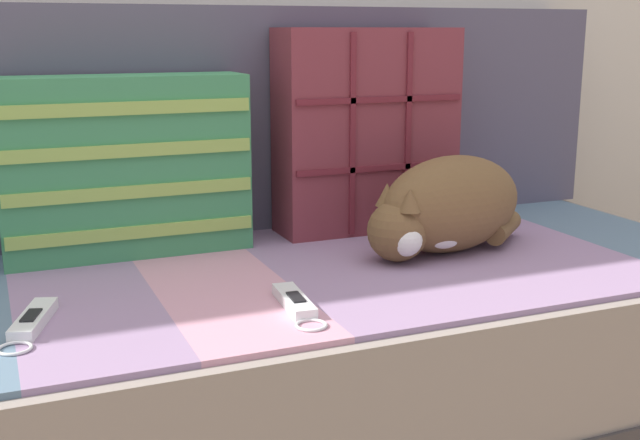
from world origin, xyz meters
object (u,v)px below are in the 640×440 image
sleeping_cat (445,208)px  game_remote_far (295,303)px  game_remote_near (32,321)px  throw_pillow_quilted (367,131)px  couch (269,376)px  throw_pillow_striped (125,166)px

sleeping_cat → game_remote_far: 0.44m
game_remote_near → game_remote_far: size_ratio=1.03×
sleeping_cat → throw_pillow_quilted: bearing=103.0°
sleeping_cat → game_remote_near: bearing=-171.3°
throw_pillow_quilted → game_remote_far: throw_pillow_quilted is taller
throw_pillow_quilted → game_remote_near: 0.84m
couch → throw_pillow_quilted: size_ratio=4.41×
couch → sleeping_cat: bearing=-6.3°
game_remote_near → game_remote_far: same height
sleeping_cat → throw_pillow_striped: bearing=157.3°
couch → game_remote_near: 0.51m
throw_pillow_quilted → game_remote_far: (-0.34, -0.44, -0.21)m
throw_pillow_quilted → game_remote_far: bearing=-127.6°
couch → throw_pillow_striped: (-0.22, 0.20, 0.40)m
throw_pillow_striped → sleeping_cat: size_ratio=1.19×
throw_pillow_quilted → game_remote_near: throw_pillow_quilted is taller
throw_pillow_striped → game_remote_near: (-0.21, -0.36, -0.17)m
couch → game_remote_near: bearing=-159.5°
throw_pillow_striped → game_remote_near: bearing=-119.7°
game_remote_near → game_remote_far: (0.39, -0.07, -0.00)m
sleeping_cat → game_remote_near: sleeping_cat is taller
throw_pillow_quilted → game_remote_near: (-0.73, -0.36, -0.21)m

